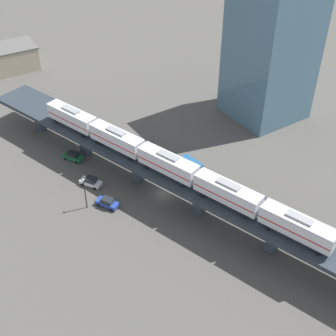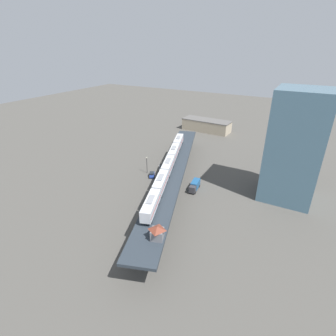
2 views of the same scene
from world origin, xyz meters
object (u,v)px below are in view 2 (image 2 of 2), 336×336
at_px(street_lamp, 147,164).
at_px(delivery_truck, 195,185).
at_px(warehouse_building, 206,125).
at_px(subway_train, 168,165).
at_px(street_car_white, 161,168).
at_px(street_car_green, 173,160).
at_px(street_car_blue, 152,174).
at_px(signal_hut, 157,232).
at_px(office_tower, 295,147).

bearing_deg(street_lamp, delivery_truck, -8.07).
bearing_deg(warehouse_building, street_lamp, -90.02).
height_order(subway_train, street_car_white, subway_train).
xyz_separation_m(street_car_white, street_lamp, (-3.47, -5.46, 3.17)).
distance_m(street_car_green, street_lamp, 16.10).
bearing_deg(street_car_blue, street_car_white, 89.48).
relative_size(street_car_white, street_car_green, 1.00).
bearing_deg(warehouse_building, street_car_white, -86.70).
bearing_deg(warehouse_building, signal_hut, -74.82).
relative_size(street_lamp, warehouse_building, 0.24).
relative_size(street_car_white, delivery_truck, 0.63).
relative_size(street_car_blue, street_lamp, 0.68).
bearing_deg(street_car_blue, delivery_truck, -4.18).
height_order(signal_hut, office_tower, office_tower).
xyz_separation_m(street_car_green, street_lamp, (-3.98, -15.27, 3.17)).
relative_size(street_car_blue, delivery_truck, 0.64).
height_order(subway_train, signal_hut, subway_train).
height_order(subway_train, street_lamp, subway_train).
distance_m(signal_hut, warehouse_building, 107.82).
distance_m(street_lamp, office_tower, 53.48).
height_order(street_car_blue, warehouse_building, warehouse_building).
xyz_separation_m(delivery_truck, office_tower, (28.71, 11.16, 16.24)).
bearing_deg(street_car_white, street_car_blue, -90.52).
xyz_separation_m(signal_hut, street_car_blue, (-24.83, 36.97, -7.65)).
bearing_deg(warehouse_building, office_tower, -48.28).
xyz_separation_m(street_car_blue, office_tower, (47.62, 9.78, 17.06)).
bearing_deg(street_car_white, warehouse_building, 93.30).
height_order(street_car_green, warehouse_building, warehouse_building).
relative_size(street_lamp, office_tower, 0.19).
height_order(signal_hut, street_car_blue, signal_hut).
bearing_deg(subway_train, street_car_green, 113.25).
bearing_deg(street_car_green, signal_hut, -65.83).
height_order(street_car_white, street_car_blue, same).
distance_m(signal_hut, street_car_white, 51.25).
height_order(street_car_white, street_lamp, street_lamp).
height_order(delivery_truck, street_lamp, street_lamp).
bearing_deg(street_car_green, street_car_white, -93.01).
distance_m(subway_train, office_tower, 41.28).
height_order(street_car_green, delivery_truck, delivery_truck).
bearing_deg(street_lamp, warehouse_building, 89.98).
xyz_separation_m(street_car_white, delivery_truck, (18.84, -8.62, 0.82)).
xyz_separation_m(subway_train, warehouse_building, (-13.55, 72.24, -5.92)).
relative_size(subway_train, street_car_blue, 12.72).
distance_m(signal_hut, office_tower, 52.85).
xyz_separation_m(subway_train, signal_hut, (14.65, -31.69, -0.74)).
relative_size(signal_hut, delivery_truck, 0.55).
bearing_deg(street_car_white, street_car_green, 86.99).
relative_size(street_car_white, warehouse_building, 0.16).
relative_size(subway_train, office_tower, 1.67).
distance_m(street_car_white, street_lamp, 7.20).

